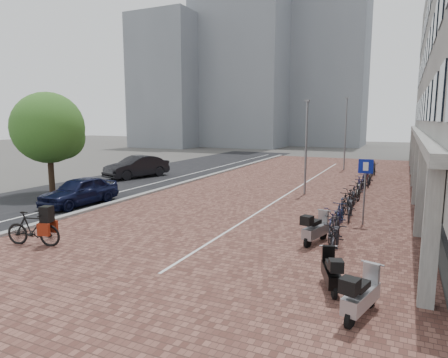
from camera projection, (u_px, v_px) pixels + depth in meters
The scene contains 18 objects.
ground at pixel (156, 236), 14.40m from camera, with size 140.00×140.00×0.00m, color #474442.
plaza_brick at pixel (293, 188), 24.32m from camera, with size 14.50×42.00×0.04m, color brown.
street_asphalt at pixel (148, 177), 28.90m from camera, with size 8.00×50.00×0.03m, color black.
curb at pixel (194, 180), 27.27m from camera, with size 0.35×42.00×0.14m, color gray.
lane_line at pixel (171, 179), 28.07m from camera, with size 0.12×44.00×0.00m, color white.
parking_line at pixel (297, 188), 24.23m from camera, with size 0.10×30.00×0.00m, color white.
bg_towers at pixel (256, 58), 62.14m from camera, with size 33.00×23.00×32.00m.
car_navy at pixel (79, 191), 19.50m from camera, with size 1.68×4.18×1.42m, color black.
car_dark at pixel (137, 167), 28.77m from camera, with size 1.70×4.88×1.61m, color black.
hero_bike at pixel (33, 228), 13.18m from camera, with size 2.06×1.03×1.40m.
scooter_front at pixel (316, 228), 13.39m from camera, with size 0.51×1.64×1.12m, color gray, non-canonical shape.
scooter_mid at pixel (331, 271), 9.75m from camera, with size 0.46×1.48×1.02m, color black, non-canonical shape.
scooter_back at pixel (361, 294), 8.36m from camera, with size 0.51×1.62×1.12m, color #A2A2A7, non-canonical shape.
parking_sign at pixel (365, 181), 15.56m from camera, with size 0.56×0.10×2.70m.
lamp_near at pixel (306, 149), 21.89m from camera, with size 0.12×0.12×5.29m, color gray.
lamp_far at pixel (345, 135), 32.52m from camera, with size 0.12×0.12×6.04m, color gray.
street_tree at pixel (51, 130), 21.95m from camera, with size 3.98×3.98×5.79m.
bike_row at pixel (360, 188), 21.35m from camera, with size 1.25×21.45×1.05m.
Camera 1 is at (8.15, -11.56, 4.25)m, focal length 31.28 mm.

